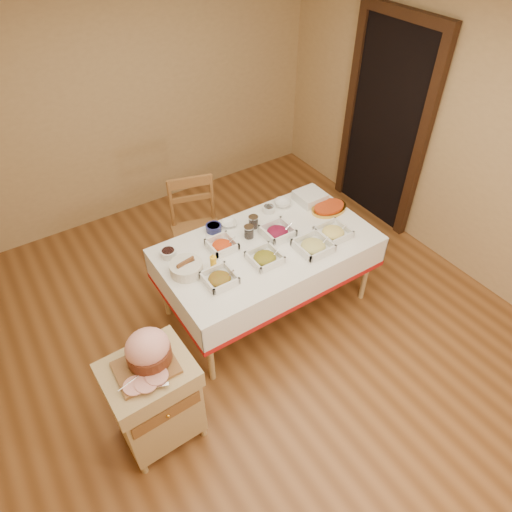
{
  "coord_description": "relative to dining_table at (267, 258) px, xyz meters",
  "views": [
    {
      "loc": [
        -1.4,
        -2.09,
        3.24
      ],
      "look_at": [
        0.12,
        0.2,
        0.79
      ],
      "focal_mm": 32.0,
      "sensor_mm": 36.0,
      "label": 1
    }
  ],
  "objects": [
    {
      "name": "dining_table",
      "position": [
        0.0,
        0.0,
        0.0
      ],
      "size": [
        1.82,
        1.02,
        0.76
      ],
      "color": "tan",
      "rests_on": "ground"
    },
    {
      "name": "brass_platter",
      "position": [
        0.75,
        0.09,
        0.18
      ],
      "size": [
        0.35,
        0.25,
        0.05
      ],
      "color": "gold",
      "rests_on": "dining_table"
    },
    {
      "name": "small_bowl_mid",
      "position": [
        -0.29,
        0.41,
        0.19
      ],
      "size": [
        0.14,
        0.14,
        0.06
      ],
      "color": "navy",
      "rests_on": "dining_table"
    },
    {
      "name": "doorway",
      "position": [
        1.9,
        0.6,
        0.51
      ],
      "size": [
        0.09,
        1.1,
        2.2
      ],
      "color": "black",
      "rests_on": "ground"
    },
    {
      "name": "room_shell",
      "position": [
        -0.3,
        -0.3,
        0.7
      ],
      "size": [
        5.0,
        5.0,
        5.0
      ],
      "color": "brown",
      "rests_on": "ground"
    },
    {
      "name": "bowl_white_imported",
      "position": [
        -0.14,
        0.4,
        0.18
      ],
      "size": [
        0.18,
        0.18,
        0.03
      ],
      "primitive_type": "imported",
      "rotation": [
        0.0,
        0.0,
        -0.38
      ],
      "color": "silver",
      "rests_on": "dining_table"
    },
    {
      "name": "serving_dish_a",
      "position": [
        -0.56,
        -0.17,
        0.19
      ],
      "size": [
        0.24,
        0.23,
        0.1
      ],
      "color": "silver",
      "rests_on": "dining_table"
    },
    {
      "name": "mustard_bottle",
      "position": [
        -0.53,
        -0.02,
        0.23
      ],
      "size": [
        0.05,
        0.05,
        0.16
      ],
      "color": "yellow",
      "rests_on": "dining_table"
    },
    {
      "name": "preserve_jar_left",
      "position": [
        -0.08,
        0.16,
        0.21
      ],
      "size": [
        0.09,
        0.09,
        0.11
      ],
      "color": "silver",
      "rests_on": "dining_table"
    },
    {
      "name": "serving_dish_e",
      "position": [
        -0.35,
        0.16,
        0.19
      ],
      "size": [
        0.23,
        0.22,
        0.1
      ],
      "color": "silver",
      "rests_on": "dining_table"
    },
    {
      "name": "serving_dish_f",
      "position": [
        0.13,
        0.05,
        0.2
      ],
      "size": [
        0.26,
        0.25,
        0.12
      ],
      "color": "silver",
      "rests_on": "dining_table"
    },
    {
      "name": "preserve_jar_right",
      "position": [
        0.03,
        0.26,
        0.21
      ],
      "size": [
        0.09,
        0.09,
        0.11
      ],
      "color": "silver",
      "rests_on": "dining_table"
    },
    {
      "name": "bowl_small_imported",
      "position": [
        0.43,
        0.38,
        0.19
      ],
      "size": [
        0.19,
        0.19,
        0.05
      ],
      "primitive_type": "imported",
      "rotation": [
        0.0,
        0.0,
        -0.28
      ],
      "color": "silver",
      "rests_on": "dining_table"
    },
    {
      "name": "small_bowl_left",
      "position": [
        -0.76,
        0.32,
        0.19
      ],
      "size": [
        0.13,
        0.13,
        0.06
      ],
      "color": "silver",
      "rests_on": "dining_table"
    },
    {
      "name": "serving_dish_c",
      "position": [
        0.27,
        -0.26,
        0.2
      ],
      "size": [
        0.27,
        0.27,
        0.11
      ],
      "color": "silver",
      "rests_on": "dining_table"
    },
    {
      "name": "serving_dish_d",
      "position": [
        0.54,
        -0.21,
        0.19
      ],
      "size": [
        0.25,
        0.25,
        0.1
      ],
      "color": "silver",
      "rests_on": "dining_table"
    },
    {
      "name": "small_bowl_right",
      "position": [
        0.27,
        0.38,
        0.19
      ],
      "size": [
        0.11,
        0.11,
        0.06
      ],
      "color": "silver",
      "rests_on": "dining_table"
    },
    {
      "name": "serving_dish_b",
      "position": [
        -0.14,
        -0.16,
        0.19
      ],
      "size": [
        0.24,
        0.24,
        0.1
      ],
      "color": "silver",
      "rests_on": "dining_table"
    },
    {
      "name": "butcher_cart",
      "position": [
        -1.36,
        -0.62,
        -0.14
      ],
      "size": [
        0.58,
        0.49,
        0.8
      ],
      "color": "tan",
      "rests_on": "ground"
    },
    {
      "name": "plate_stack",
      "position": [
        0.69,
        0.3,
        0.21
      ],
      "size": [
        0.25,
        0.25,
        0.09
      ],
      "color": "silver",
      "rests_on": "dining_table"
    },
    {
      "name": "ham_on_board",
      "position": [
        -1.32,
        -0.59,
        0.32
      ],
      "size": [
        0.4,
        0.38,
        0.26
      ],
      "color": "brown",
      "rests_on": "butcher_cart"
    },
    {
      "name": "dining_chair",
      "position": [
        -0.29,
        0.77,
        -0.07
      ],
      "size": [
        0.56,
        0.55,
        1.02
      ],
      "color": "brown",
      "rests_on": "ground"
    },
    {
      "name": "bread_basket",
      "position": [
        -0.73,
        0.06,
        0.21
      ],
      "size": [
        0.26,
        0.26,
        0.11
      ],
      "color": "silver",
      "rests_on": "dining_table"
    }
  ]
}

